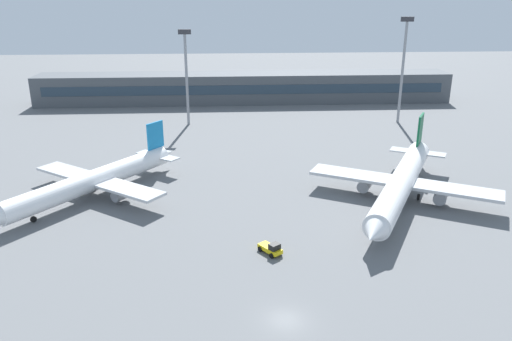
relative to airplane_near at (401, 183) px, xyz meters
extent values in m
plane|color=slate|center=(-22.97, 8.91, -3.43)|extent=(400.00, 400.00, 0.00)
cube|color=#4C5156|center=(-22.97, 82.05, 1.07)|extent=(128.09, 12.00, 9.00)
cube|color=#263847|center=(-22.97, 76.00, 1.52)|extent=(121.69, 0.16, 2.80)
cylinder|color=white|center=(0.14, 0.26, 0.04)|extent=(21.59, 35.20, 4.00)
cone|color=white|center=(-9.76, -17.97, 0.04)|extent=(5.44, 5.68, 3.80)
cone|color=white|center=(9.94, 18.31, 0.04)|extent=(4.37, 4.85, 2.80)
cube|color=#0C5933|center=(8.42, 15.51, 4.93)|extent=(2.54, 4.25, 5.79)
cube|color=silver|center=(8.58, 15.79, 0.25)|extent=(10.65, 7.61, 0.25)
cube|color=silver|center=(0.64, 1.18, -0.28)|extent=(30.15, 19.50, 0.53)
cylinder|color=gray|center=(-4.91, 4.19, -1.76)|extent=(3.46, 3.96, 2.10)
cylinder|color=gray|center=(6.19, -1.83, -1.76)|extent=(3.46, 3.96, 2.10)
cylinder|color=black|center=(-6.19, -11.40, -2.91)|extent=(0.87, 1.13, 1.05)
cylinder|color=black|center=(-1.26, 3.41, -2.91)|extent=(0.87, 1.13, 1.05)
cylinder|color=black|center=(3.55, 0.80, -2.91)|extent=(0.87, 1.13, 1.05)
cylinder|color=white|center=(-51.92, 5.25, -0.34)|extent=(23.13, 29.17, 3.57)
cone|color=white|center=(-40.93, 19.90, -0.34)|extent=(4.14, 4.35, 2.50)
cube|color=#197FBF|center=(-42.63, 17.63, 4.03)|extent=(2.75, 3.51, 5.16)
cube|color=silver|center=(-42.46, 17.86, -0.15)|extent=(9.09, 7.73, 0.23)
cube|color=silver|center=(-51.36, 6.00, -0.62)|extent=(25.23, 20.50, 0.47)
cylinder|color=gray|center=(-55.87, 9.38, -1.94)|extent=(3.30, 3.53, 1.88)
cylinder|color=gray|center=(-46.86, 2.62, -1.94)|extent=(3.30, 3.53, 1.88)
cylinder|color=black|center=(-59.02, -4.21, -2.96)|extent=(0.86, 0.98, 0.94)
cylinder|color=black|center=(-52.75, 8.21, -2.96)|extent=(0.86, 0.98, 0.94)
cylinder|color=black|center=(-48.85, 5.28, -2.96)|extent=(0.86, 0.98, 0.94)
cube|color=yellow|center=(-23.35, -16.14, -2.78)|extent=(3.35, 3.78, 0.60)
cube|color=black|center=(-22.81, -16.86, -2.13)|extent=(1.78, 1.72, 0.90)
cylinder|color=black|center=(-23.26, -17.57, -3.08)|extent=(0.62, 0.71, 0.70)
cylinder|color=black|center=(-22.01, -16.64, -3.08)|extent=(0.62, 0.71, 0.70)
cylinder|color=black|center=(-24.69, -15.64, -3.08)|extent=(0.62, 0.71, 0.70)
cylinder|color=black|center=(-23.44, -14.71, -3.08)|extent=(0.62, 0.71, 0.70)
cylinder|color=gray|center=(17.16, 53.42, 9.62)|extent=(0.70, 0.70, 26.10)
cube|color=#333338|center=(17.16, 53.42, 23.27)|extent=(3.20, 0.80, 1.20)
cylinder|color=gray|center=(-38.92, 54.48, 8.16)|extent=(0.70, 0.70, 23.19)
cube|color=#333338|center=(-38.92, 54.48, 20.35)|extent=(3.20, 0.80, 1.20)
camera|label=1|loc=(-28.95, -77.55, 30.73)|focal=35.74mm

